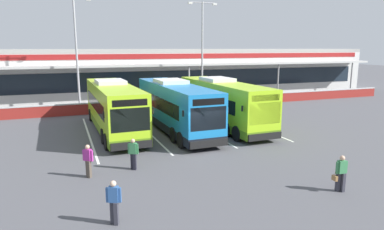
{
  "coord_description": "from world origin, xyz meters",
  "views": [
    {
      "loc": [
        -7.86,
        -18.77,
        6.15
      ],
      "look_at": [
        0.39,
        3.0,
        1.6
      ],
      "focal_mm": 32.2,
      "sensor_mm": 36.0,
      "label": 1
    }
  ],
  "objects_px": {
    "pedestrian_child": "(133,153)",
    "lamp_post_centre": "(202,47)",
    "coach_bus_left_centre": "(175,107)",
    "lamp_post_west": "(76,46)",
    "coach_bus_centre": "(222,104)",
    "coach_bus_leftmost": "(114,108)",
    "pedestrian_near_bin": "(114,201)",
    "pedestrian_with_handbag": "(341,173)",
    "pedestrian_in_dark_coat": "(88,160)"
  },
  "relations": [
    {
      "from": "pedestrian_child",
      "to": "lamp_post_centre",
      "type": "distance_m",
      "value": 22.16
    },
    {
      "from": "coach_bus_left_centre",
      "to": "lamp_post_west",
      "type": "bearing_deg",
      "value": 117.71
    },
    {
      "from": "coach_bus_left_centre",
      "to": "coach_bus_centre",
      "type": "distance_m",
      "value": 4.04
    },
    {
      "from": "coach_bus_leftmost",
      "to": "lamp_post_centre",
      "type": "height_order",
      "value": "lamp_post_centre"
    },
    {
      "from": "pedestrian_child",
      "to": "pedestrian_near_bin",
      "type": "distance_m",
      "value": 5.61
    },
    {
      "from": "coach_bus_centre",
      "to": "lamp_post_west",
      "type": "bearing_deg",
      "value": 131.4
    },
    {
      "from": "pedestrian_with_handbag",
      "to": "pedestrian_near_bin",
      "type": "bearing_deg",
      "value": 176.34
    },
    {
      "from": "pedestrian_child",
      "to": "coach_bus_leftmost",
      "type": "bearing_deg",
      "value": 88.15
    },
    {
      "from": "pedestrian_near_bin",
      "to": "lamp_post_centre",
      "type": "bearing_deg",
      "value": 61.0
    },
    {
      "from": "pedestrian_near_bin",
      "to": "coach_bus_left_centre",
      "type": "bearing_deg",
      "value": 63.29
    },
    {
      "from": "coach_bus_left_centre",
      "to": "pedestrian_with_handbag",
      "type": "distance_m",
      "value": 13.73
    },
    {
      "from": "pedestrian_in_dark_coat",
      "to": "lamp_post_west",
      "type": "relative_size",
      "value": 0.15
    },
    {
      "from": "coach_bus_leftmost",
      "to": "pedestrian_near_bin",
      "type": "relative_size",
      "value": 7.53
    },
    {
      "from": "pedestrian_child",
      "to": "lamp_post_west",
      "type": "distance_m",
      "value": 20.13
    },
    {
      "from": "pedestrian_near_bin",
      "to": "pedestrian_with_handbag",
      "type": "bearing_deg",
      "value": -3.66
    },
    {
      "from": "coach_bus_centre",
      "to": "pedestrian_near_bin",
      "type": "relative_size",
      "value": 7.53
    },
    {
      "from": "coach_bus_leftmost",
      "to": "coach_bus_left_centre",
      "type": "bearing_deg",
      "value": -16.1
    },
    {
      "from": "coach_bus_centre",
      "to": "pedestrian_child",
      "type": "xyz_separation_m",
      "value": [
        -8.68,
        -7.63,
        -0.91
      ]
    },
    {
      "from": "coach_bus_leftmost",
      "to": "pedestrian_near_bin",
      "type": "distance_m",
      "value": 14.15
    },
    {
      "from": "coach_bus_leftmost",
      "to": "pedestrian_child",
      "type": "bearing_deg",
      "value": -91.85
    },
    {
      "from": "pedestrian_child",
      "to": "lamp_post_west",
      "type": "bearing_deg",
      "value": 94.79
    },
    {
      "from": "coach_bus_leftmost",
      "to": "lamp_post_west",
      "type": "relative_size",
      "value": 1.11
    },
    {
      "from": "coach_bus_centre",
      "to": "pedestrian_child",
      "type": "relative_size",
      "value": 7.53
    },
    {
      "from": "coach_bus_left_centre",
      "to": "pedestrian_in_dark_coat",
      "type": "bearing_deg",
      "value": -131.86
    },
    {
      "from": "pedestrian_in_dark_coat",
      "to": "lamp_post_centre",
      "type": "bearing_deg",
      "value": 53.84
    },
    {
      "from": "coach_bus_centre",
      "to": "pedestrian_near_bin",
      "type": "height_order",
      "value": "coach_bus_centre"
    },
    {
      "from": "pedestrian_with_handbag",
      "to": "pedestrian_child",
      "type": "distance_m",
      "value": 9.84
    },
    {
      "from": "pedestrian_near_bin",
      "to": "pedestrian_child",
      "type": "bearing_deg",
      "value": 71.86
    },
    {
      "from": "pedestrian_child",
      "to": "lamp_post_centre",
      "type": "height_order",
      "value": "lamp_post_centre"
    },
    {
      "from": "coach_bus_centre",
      "to": "pedestrian_near_bin",
      "type": "xyz_separation_m",
      "value": [
        -10.43,
        -12.96,
        -0.91
      ]
    },
    {
      "from": "coach_bus_leftmost",
      "to": "pedestrian_with_handbag",
      "type": "bearing_deg",
      "value": -62.6
    },
    {
      "from": "pedestrian_child",
      "to": "pedestrian_near_bin",
      "type": "height_order",
      "value": "same"
    },
    {
      "from": "coach_bus_leftmost",
      "to": "pedestrian_with_handbag",
      "type": "height_order",
      "value": "coach_bus_leftmost"
    },
    {
      "from": "pedestrian_in_dark_coat",
      "to": "lamp_post_west",
      "type": "height_order",
      "value": "lamp_post_west"
    },
    {
      "from": "coach_bus_left_centre",
      "to": "pedestrian_near_bin",
      "type": "height_order",
      "value": "coach_bus_left_centre"
    },
    {
      "from": "coach_bus_left_centre",
      "to": "pedestrian_child",
      "type": "bearing_deg",
      "value": -122.21
    },
    {
      "from": "coach_bus_leftmost",
      "to": "coach_bus_centre",
      "type": "xyz_separation_m",
      "value": [
        8.4,
        -1.01,
        0.0
      ]
    },
    {
      "from": "lamp_post_centre",
      "to": "lamp_post_west",
      "type": "bearing_deg",
      "value": 175.34
    },
    {
      "from": "coach_bus_leftmost",
      "to": "pedestrian_child",
      "type": "distance_m",
      "value": 8.7
    },
    {
      "from": "pedestrian_child",
      "to": "pedestrian_near_bin",
      "type": "bearing_deg",
      "value": -108.14
    },
    {
      "from": "pedestrian_in_dark_coat",
      "to": "lamp_post_west",
      "type": "distance_m",
      "value": 20.37
    },
    {
      "from": "coach_bus_left_centre",
      "to": "lamp_post_centre",
      "type": "distance_m",
      "value": 13.54
    },
    {
      "from": "lamp_post_centre",
      "to": "pedestrian_with_handbag",
      "type": "bearing_deg",
      "value": -98.2
    },
    {
      "from": "coach_bus_left_centre",
      "to": "pedestrian_near_bin",
      "type": "xyz_separation_m",
      "value": [
        -6.4,
        -12.71,
        -0.91
      ]
    },
    {
      "from": "pedestrian_in_dark_coat",
      "to": "coach_bus_centre",
      "type": "bearing_deg",
      "value": 36.02
    },
    {
      "from": "coach_bus_left_centre",
      "to": "pedestrian_child",
      "type": "height_order",
      "value": "coach_bus_left_centre"
    },
    {
      "from": "pedestrian_near_bin",
      "to": "lamp_post_west",
      "type": "distance_m",
      "value": 25.23
    },
    {
      "from": "pedestrian_with_handbag",
      "to": "pedestrian_child",
      "type": "xyz_separation_m",
      "value": [
        -7.84,
        5.94,
        0.02
      ]
    },
    {
      "from": "coach_bus_leftmost",
      "to": "pedestrian_child",
      "type": "height_order",
      "value": "coach_bus_leftmost"
    },
    {
      "from": "coach_bus_leftmost",
      "to": "pedestrian_in_dark_coat",
      "type": "relative_size",
      "value": 7.53
    }
  ]
}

